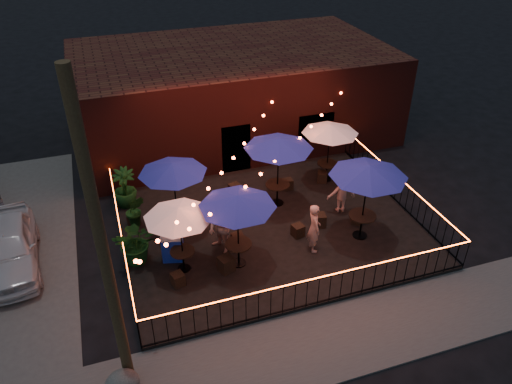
{
  "coord_description": "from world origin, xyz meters",
  "views": [
    {
      "loc": [
        -4.95,
        -11.19,
        10.61
      ],
      "look_at": [
        -0.37,
        2.4,
        1.38
      ],
      "focal_mm": 35.0,
      "sensor_mm": 36.0,
      "label": 1
    }
  ],
  "objects_px": {
    "cafe_table_0": "(179,214)",
    "cafe_table_1": "(172,169)",
    "cooler": "(173,247)",
    "utility_pole": "(103,251)",
    "cafe_table_2": "(237,202)",
    "cafe_table_5": "(330,130)",
    "cafe_table_3": "(279,144)",
    "cafe_table_4": "(369,172)",
    "boulder": "(122,383)"
  },
  "relations": [
    {
      "from": "cafe_table_2",
      "to": "cafe_table_4",
      "type": "distance_m",
      "value": 4.33
    },
    {
      "from": "cooler",
      "to": "cafe_table_1",
      "type": "bearing_deg",
      "value": 89.83
    },
    {
      "from": "cafe_table_0",
      "to": "cafe_table_1",
      "type": "xyz_separation_m",
      "value": [
        0.27,
        2.29,
        0.19
      ]
    },
    {
      "from": "cafe_table_2",
      "to": "cafe_table_5",
      "type": "relative_size",
      "value": 1.06
    },
    {
      "from": "cafe_table_0",
      "to": "cafe_table_4",
      "type": "relative_size",
      "value": 0.84
    },
    {
      "from": "cafe_table_1",
      "to": "cafe_table_5",
      "type": "relative_size",
      "value": 0.87
    },
    {
      "from": "cafe_table_3",
      "to": "cafe_table_4",
      "type": "distance_m",
      "value": 3.39
    },
    {
      "from": "utility_pole",
      "to": "cafe_table_4",
      "type": "height_order",
      "value": "utility_pole"
    },
    {
      "from": "cafe_table_3",
      "to": "utility_pole",
      "type": "bearing_deg",
      "value": -136.48
    },
    {
      "from": "cafe_table_5",
      "to": "cafe_table_1",
      "type": "bearing_deg",
      "value": -169.07
    },
    {
      "from": "cafe_table_4",
      "to": "cooler",
      "type": "bearing_deg",
      "value": 172.34
    },
    {
      "from": "cafe_table_2",
      "to": "cafe_table_3",
      "type": "distance_m",
      "value": 3.66
    },
    {
      "from": "cafe_table_0",
      "to": "utility_pole",
      "type": "bearing_deg",
      "value": -122.13
    },
    {
      "from": "cafe_table_5",
      "to": "cafe_table_3",
      "type": "bearing_deg",
      "value": -158.15
    },
    {
      "from": "cafe_table_0",
      "to": "boulder",
      "type": "bearing_deg",
      "value": -121.03
    },
    {
      "from": "cafe_table_0",
      "to": "cafe_table_1",
      "type": "distance_m",
      "value": 2.31
    },
    {
      "from": "utility_pole",
      "to": "cafe_table_0",
      "type": "relative_size",
      "value": 2.87
    },
    {
      "from": "cafe_table_2",
      "to": "cafe_table_3",
      "type": "bearing_deg",
      "value": 50.0
    },
    {
      "from": "utility_pole",
      "to": "cafe_table_2",
      "type": "height_order",
      "value": "utility_pole"
    },
    {
      "from": "utility_pole",
      "to": "cafe_table_3",
      "type": "height_order",
      "value": "utility_pole"
    },
    {
      "from": "cafe_table_5",
      "to": "boulder",
      "type": "bearing_deg",
      "value": -140.47
    },
    {
      "from": "utility_pole",
      "to": "cafe_table_0",
      "type": "bearing_deg",
      "value": 57.87
    },
    {
      "from": "cafe_table_2",
      "to": "cafe_table_3",
      "type": "xyz_separation_m",
      "value": [
        2.35,
        2.8,
        0.13
      ]
    },
    {
      "from": "cafe_table_5",
      "to": "cooler",
      "type": "height_order",
      "value": "cafe_table_5"
    },
    {
      "from": "cafe_table_5",
      "to": "cooler",
      "type": "bearing_deg",
      "value": -156.64
    },
    {
      "from": "cafe_table_3",
      "to": "cooler",
      "type": "distance_m",
      "value": 5.09
    },
    {
      "from": "cafe_table_3",
      "to": "cooler",
      "type": "relative_size",
      "value": 3.54
    },
    {
      "from": "utility_pole",
      "to": "cafe_table_5",
      "type": "relative_size",
      "value": 2.77
    },
    {
      "from": "cafe_table_0",
      "to": "cafe_table_5",
      "type": "xyz_separation_m",
      "value": [
        6.53,
        3.5,
        0.09
      ]
    },
    {
      "from": "utility_pole",
      "to": "cafe_table_1",
      "type": "relative_size",
      "value": 3.18
    },
    {
      "from": "cafe_table_3",
      "to": "boulder",
      "type": "height_order",
      "value": "cafe_table_3"
    },
    {
      "from": "cooler",
      "to": "boulder",
      "type": "height_order",
      "value": "cooler"
    },
    {
      "from": "cafe_table_0",
      "to": "boulder",
      "type": "distance_m",
      "value": 4.79
    },
    {
      "from": "cafe_table_1",
      "to": "cafe_table_5",
      "type": "distance_m",
      "value": 6.38
    },
    {
      "from": "cafe_table_1",
      "to": "utility_pole",
      "type": "bearing_deg",
      "value": -112.76
    },
    {
      "from": "cafe_table_1",
      "to": "cooler",
      "type": "distance_m",
      "value": 2.55
    },
    {
      "from": "cafe_table_1",
      "to": "cooler",
      "type": "height_order",
      "value": "cafe_table_1"
    },
    {
      "from": "utility_pole",
      "to": "cafe_table_2",
      "type": "relative_size",
      "value": 2.6
    },
    {
      "from": "cafe_table_2",
      "to": "cooler",
      "type": "height_order",
      "value": "cafe_table_2"
    },
    {
      "from": "cafe_table_0",
      "to": "cafe_table_4",
      "type": "distance_m",
      "value": 6.05
    },
    {
      "from": "cafe_table_3",
      "to": "cooler",
      "type": "height_order",
      "value": "cafe_table_3"
    },
    {
      "from": "cooler",
      "to": "cafe_table_4",
      "type": "bearing_deg",
      "value": 7.88
    },
    {
      "from": "cafe_table_4",
      "to": "cafe_table_5",
      "type": "xyz_separation_m",
      "value": [
        0.51,
        3.75,
        -0.33
      ]
    },
    {
      "from": "cafe_table_1",
      "to": "cafe_table_4",
      "type": "height_order",
      "value": "cafe_table_4"
    },
    {
      "from": "cafe_table_5",
      "to": "boulder",
      "type": "height_order",
      "value": "cafe_table_5"
    },
    {
      "from": "cafe_table_1",
      "to": "cafe_table_4",
      "type": "relative_size",
      "value": 0.76
    },
    {
      "from": "utility_pole",
      "to": "cafe_table_0",
      "type": "distance_m",
      "value": 4.29
    },
    {
      "from": "cafe_table_0",
      "to": "cafe_table_3",
      "type": "height_order",
      "value": "cafe_table_3"
    },
    {
      "from": "utility_pole",
      "to": "boulder",
      "type": "xyz_separation_m",
      "value": [
        -0.17,
        -0.43,
        -3.67
      ]
    },
    {
      "from": "cafe_table_2",
      "to": "cafe_table_5",
      "type": "xyz_separation_m",
      "value": [
        4.84,
        3.8,
        -0.15
      ]
    }
  ]
}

